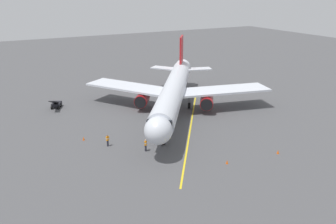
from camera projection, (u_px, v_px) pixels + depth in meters
The scene contains 9 objects.
ground_plane at pixel (178, 111), 64.06m from camera, with size 220.00×220.00×0.00m, color #4C4C4F.
apron_lead_in_line at pixel (191, 124), 58.08m from camera, with size 0.24×40.00×0.01m, color yellow.
airplane at pixel (174, 91), 62.02m from camera, with size 31.05×35.17×11.50m.
ground_crew_marshaller at pixel (146, 145), 48.19m from camera, with size 0.44×0.47×1.71m.
ground_crew_wing_walker at pixel (108, 140), 49.69m from camera, with size 0.47×0.40×1.71m.
belt_loader_near_nose at pixel (56, 104), 65.65m from camera, with size 3.03×4.65×2.32m.
safety_cone_nose_left at pixel (84, 138), 51.82m from camera, with size 0.32×0.32×0.55m, color #F2590F.
safety_cone_nose_right at pixel (278, 152), 47.61m from camera, with size 0.32×0.32×0.55m, color #F2590F.
safety_cone_wing_port at pixel (227, 162), 44.87m from camera, with size 0.32×0.32×0.55m, color #F2590F.
Camera 1 is at (29.92, 52.59, 21.13)m, focal length 38.00 mm.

